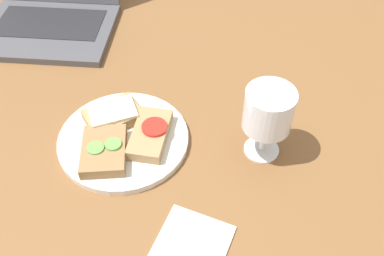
% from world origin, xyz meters
% --- Properties ---
extents(wooden_table, '(1.40, 1.40, 0.03)m').
position_xyz_m(wooden_table, '(0.00, 0.00, 0.01)').
color(wooden_table, brown).
rests_on(wooden_table, ground).
extents(plate, '(0.25, 0.25, 0.01)m').
position_xyz_m(plate, '(-0.04, -0.05, 0.04)').
color(plate, silver).
rests_on(plate, wooden_table).
extents(sandwich_with_cheese, '(0.13, 0.12, 0.03)m').
position_xyz_m(sandwich_with_cheese, '(-0.07, -0.01, 0.06)').
color(sandwich_with_cheese, '#A88456').
rests_on(sandwich_with_cheese, plate).
extents(sandwich_with_cucumber, '(0.09, 0.12, 0.03)m').
position_xyz_m(sandwich_with_cucumber, '(-0.06, -0.10, 0.06)').
color(sandwich_with_cucumber, '#937047').
rests_on(sandwich_with_cucumber, plate).
extents(sandwich_with_tomato, '(0.07, 0.12, 0.03)m').
position_xyz_m(sandwich_with_tomato, '(0.01, -0.05, 0.06)').
color(sandwich_with_tomato, '#A88456').
rests_on(sandwich_with_tomato, plate).
extents(wine_glass, '(0.09, 0.09, 0.14)m').
position_xyz_m(wine_glass, '(0.22, -0.05, 0.13)').
color(wine_glass, white).
rests_on(wine_glass, wooden_table).
extents(laptop, '(0.31, 0.30, 0.23)m').
position_xyz_m(laptop, '(-0.29, 0.32, 0.08)').
color(laptop, '#4C4C51').
rests_on(laptop, wooden_table).
extents(napkin, '(0.14, 0.15, 0.00)m').
position_xyz_m(napkin, '(0.11, -0.26, 0.03)').
color(napkin, white).
rests_on(napkin, wooden_table).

